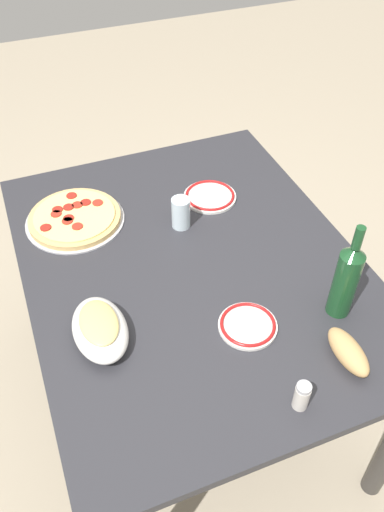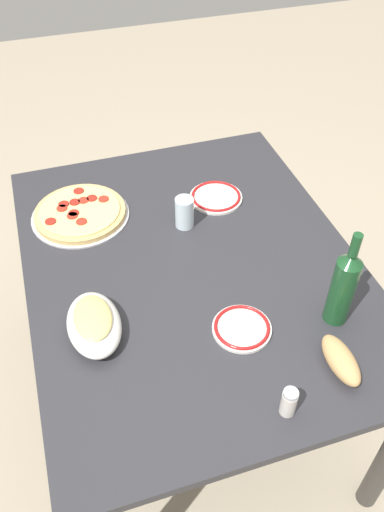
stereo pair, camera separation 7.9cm
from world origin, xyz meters
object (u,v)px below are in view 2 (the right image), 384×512
(wine_bottle, at_px, (343,286))
(spice_shaker, at_px, (289,402))
(dining_table, at_px, (192,286))
(baked_pasta_dish, at_px, (94,323))
(water_glass, at_px, (184,212))
(bread_loaf, at_px, (341,360))
(pepperoni_pizza, at_px, (80,213))
(side_plate_near, at_px, (216,197))
(side_plate_far, at_px, (242,328))

(wine_bottle, xyz_separation_m, spice_shaker, (0.23, -0.26, -0.09))
(dining_table, distance_m, spice_shaker, 0.60)
(baked_pasta_dish, distance_m, water_glass, 0.53)
(bread_loaf, xyz_separation_m, spice_shaker, (0.08, -0.19, 0.01))
(pepperoni_pizza, bearing_deg, water_glass, 65.06)
(dining_table, relative_size, baked_pasta_dish, 5.62)
(wine_bottle, distance_m, spice_shaker, 0.36)
(water_glass, bearing_deg, pepperoni_pizza, -114.94)
(side_plate_near, distance_m, bread_loaf, 0.79)
(wine_bottle, bearing_deg, water_glass, -150.67)
(water_glass, xyz_separation_m, side_plate_near, (-0.11, 0.15, -0.05))
(pepperoni_pizza, distance_m, bread_loaf, 1.01)
(wine_bottle, bearing_deg, side_plate_far, -97.98)
(water_glass, distance_m, side_plate_far, 0.49)
(baked_pasta_dish, xyz_separation_m, side_plate_near, (-0.47, 0.53, -0.03))
(pepperoni_pizza, height_order, water_glass, water_glass)
(spice_shaker, bearing_deg, dining_table, -173.42)
(water_glass, bearing_deg, bread_loaf, 18.06)
(dining_table, distance_m, bread_loaf, 0.58)
(dining_table, height_order, pepperoni_pizza, pepperoni_pizza)
(bread_loaf, bearing_deg, dining_table, -152.88)
(pepperoni_pizza, bearing_deg, spice_shaker, 22.08)
(dining_table, distance_m, water_glass, 0.25)
(side_plate_near, relative_size, bread_loaf, 1.16)
(spice_shaker, bearing_deg, pepperoni_pizza, -157.92)
(dining_table, bearing_deg, wine_bottle, 43.90)
(water_glass, distance_m, side_plate_near, 0.19)
(baked_pasta_dish, relative_size, side_plate_near, 1.24)
(dining_table, bearing_deg, side_plate_near, 147.53)
(water_glass, bearing_deg, baked_pasta_dish, -45.78)
(pepperoni_pizza, relative_size, baked_pasta_dish, 1.43)
(wine_bottle, distance_m, water_glass, 0.61)
(pepperoni_pizza, relative_size, wine_bottle, 1.07)
(baked_pasta_dish, bearing_deg, pepperoni_pizza, 175.57)
(wine_bottle, relative_size, side_plate_near, 1.66)
(side_plate_far, bearing_deg, side_plate_near, 167.41)
(wine_bottle, bearing_deg, baked_pasta_dish, -103.16)
(wine_bottle, distance_m, bread_loaf, 0.20)
(water_glass, height_order, side_plate_near, water_glass)
(water_glass, xyz_separation_m, side_plate_far, (0.49, 0.02, -0.05))
(baked_pasta_dish, xyz_separation_m, spice_shaker, (0.39, 0.41, 0.00))
(pepperoni_pizza, height_order, spice_shaker, spice_shaker)
(baked_pasta_dish, xyz_separation_m, water_glass, (-0.37, 0.38, 0.01))
(dining_table, bearing_deg, pepperoni_pizza, -138.26)
(bread_loaf, relative_size, spice_shaker, 1.92)
(pepperoni_pizza, distance_m, side_plate_near, 0.49)
(pepperoni_pizza, bearing_deg, dining_table, 41.74)
(side_plate_near, height_order, spice_shaker, spice_shaker)
(pepperoni_pizza, xyz_separation_m, water_glass, (0.16, 0.34, 0.04))
(baked_pasta_dish, distance_m, spice_shaker, 0.57)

